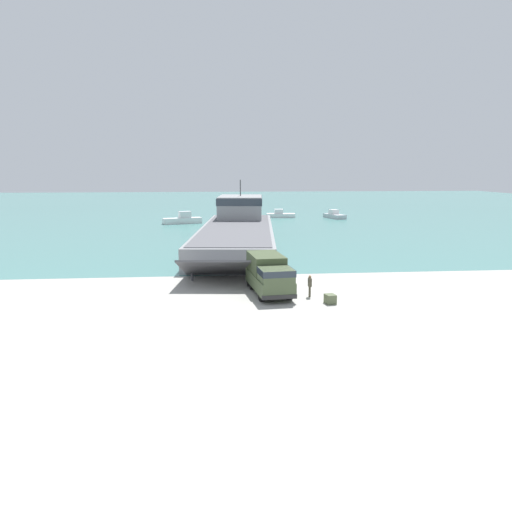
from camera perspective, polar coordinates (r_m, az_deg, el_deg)
ground_plane at (r=39.82m, az=2.56°, el=-4.08°), size 240.00×240.00×0.00m
water_surface at (r=135.29m, az=-3.09°, el=5.73°), size 240.00×180.00×0.01m
landing_craft at (r=65.91m, az=-2.10°, el=3.23°), size 12.55×41.85×8.14m
military_truck at (r=38.89m, az=1.51°, el=-2.09°), size 3.24×7.11×2.93m
soldier_on_ramp at (r=38.15m, az=6.17°, el=-3.24°), size 0.25×0.44×1.69m
moored_boat_a at (r=91.28m, az=-8.38°, el=4.14°), size 7.21×3.94×2.20m
moored_boat_b at (r=102.27m, az=2.81°, el=4.74°), size 5.89×2.77×1.70m
moored_boat_c at (r=101.86m, az=8.95°, el=4.61°), size 3.68×6.03×1.71m
mooring_bollard at (r=43.89m, az=-7.29°, el=-2.34°), size 0.25×0.25×0.69m
cargo_crate at (r=36.59m, az=8.48°, el=-4.88°), size 0.83×0.93×0.68m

